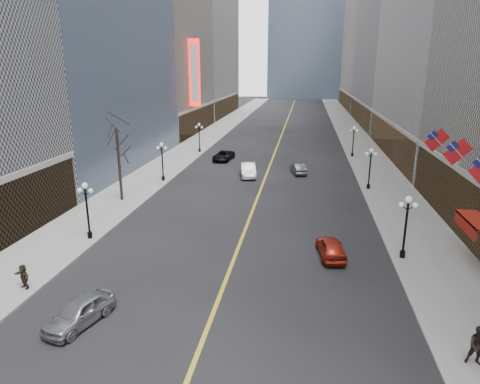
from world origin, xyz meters
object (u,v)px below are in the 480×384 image
(streetlamp_east_2, at_px, (370,164))
(car_sb_mid, at_px, (331,248))
(streetlamp_east_3, at_px, (353,138))
(car_nb_mid, at_px, (248,170))
(streetlamp_west_1, at_px, (87,205))
(streetlamp_west_3, at_px, (199,134))
(car_nb_near, at_px, (79,312))
(streetlamp_east_1, at_px, (406,221))
(car_sb_far, at_px, (298,169))
(car_nb_far, at_px, (224,156))
(streetlamp_west_2, at_px, (162,158))

(streetlamp_east_2, distance_m, car_sb_mid, 19.15)
(streetlamp_east_3, relative_size, car_nb_mid, 0.91)
(streetlamp_west_1, distance_m, streetlamp_west_3, 36.00)
(car_nb_near, bearing_deg, streetlamp_east_1, 46.92)
(car_sb_far, bearing_deg, car_nb_near, 58.57)
(car_nb_mid, height_order, car_nb_far, car_nb_mid)
(streetlamp_west_1, bearing_deg, car_sb_far, 57.11)
(streetlamp_east_1, bearing_deg, streetlamp_east_3, 90.00)
(car_nb_far, bearing_deg, car_sb_far, -24.10)
(streetlamp_east_1, distance_m, car_nb_mid, 26.15)
(streetlamp_west_3, bearing_deg, streetlamp_east_1, -56.75)
(car_nb_far, distance_m, car_sb_far, 12.72)
(streetlamp_west_1, xyz_separation_m, streetlamp_west_3, (0.00, 36.00, 0.00))
(car_nb_near, relative_size, car_sb_far, 1.05)
(streetlamp_east_2, bearing_deg, streetlamp_west_1, -142.67)
(car_nb_near, bearing_deg, car_sb_far, 89.68)
(streetlamp_west_1, bearing_deg, streetlamp_east_2, 37.33)
(car_sb_mid, relative_size, car_sb_far, 1.05)
(car_sb_far, bearing_deg, car_sb_mid, 82.01)
(streetlamp_west_2, bearing_deg, streetlamp_east_2, 0.00)
(streetlamp_east_2, relative_size, streetlamp_west_1, 1.00)
(car_sb_far, bearing_deg, streetlamp_west_1, 42.61)
(streetlamp_west_3, bearing_deg, car_nb_mid, -55.46)
(car_nb_mid, bearing_deg, streetlamp_east_1, -68.68)
(streetlamp_east_2, bearing_deg, streetlamp_east_1, -90.00)
(car_nb_near, bearing_deg, streetlamp_west_2, 116.53)
(car_nb_near, distance_m, car_sb_mid, 17.14)
(streetlamp_east_1, height_order, streetlamp_west_3, same)
(car_nb_mid, height_order, car_sb_mid, car_nb_mid)
(streetlamp_east_1, bearing_deg, streetlamp_west_1, 180.00)
(streetlamp_west_3, xyz_separation_m, car_sb_mid, (18.59, -36.35, -2.18))
(streetlamp_east_2, height_order, car_nb_mid, streetlamp_east_2)
(car_nb_near, relative_size, car_sb_mid, 1.00)
(streetlamp_west_1, relative_size, car_nb_far, 0.91)
(streetlamp_east_3, xyz_separation_m, car_nb_mid, (-13.97, -13.99, -2.08))
(streetlamp_west_2, relative_size, car_sb_mid, 1.07)
(streetlamp_west_1, distance_m, car_nb_near, 12.16)
(car_nb_mid, relative_size, car_sb_mid, 1.18)
(streetlamp_east_3, relative_size, streetlamp_west_3, 1.00)
(car_nb_mid, bearing_deg, car_sb_mid, -79.24)
(streetlamp_west_2, xyz_separation_m, streetlamp_west_3, (0.00, 18.00, 0.00))
(car_nb_far, xyz_separation_m, car_sb_far, (10.93, -6.50, -0.03))
(streetlamp_east_2, bearing_deg, car_nb_far, 145.53)
(streetlamp_west_1, distance_m, car_nb_far, 31.34)
(streetlamp_east_1, bearing_deg, car_sb_mid, -175.98)
(streetlamp_east_1, relative_size, streetlamp_west_3, 1.00)
(streetlamp_east_3, distance_m, streetlamp_west_2, 29.68)
(streetlamp_west_3, bearing_deg, car_nb_near, -83.85)
(streetlamp_west_2, bearing_deg, car_nb_mid, 22.62)
(streetlamp_east_1, bearing_deg, car_nb_mid, 122.41)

